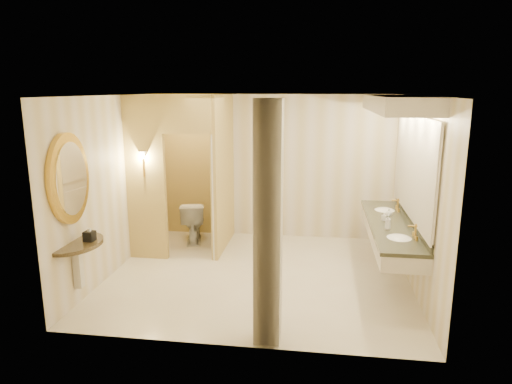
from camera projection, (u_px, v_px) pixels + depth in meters
floor at (258, 275)px, 7.00m from camera, size 4.50×4.50×0.00m
ceiling at (259, 96)px, 6.40m from camera, size 4.50×4.50×0.00m
wall_back at (273, 167)px, 8.63m from camera, size 4.50×0.02×2.70m
wall_front at (233, 230)px, 4.77m from camera, size 4.50×0.02×2.70m
wall_left at (114, 185)px, 7.00m from camera, size 0.02×4.00×2.70m
wall_right at (417, 194)px, 6.39m from camera, size 0.02×4.00×2.70m
toilet_closet at (201, 173)px, 7.78m from camera, size 1.50×1.55×2.70m
wall_sconce at (143, 157)px, 7.29m from camera, size 0.14×0.14×0.42m
vanity at (397, 172)px, 6.53m from camera, size 0.75×2.84×2.09m
console_shelf at (71, 207)px, 5.75m from camera, size 0.89×0.89×1.89m
pillar at (268, 226)px, 4.91m from camera, size 0.29×0.29×2.70m
tissue_box at (90, 236)px, 5.87m from camera, size 0.14×0.14×0.13m
toilet at (193, 221)px, 8.48m from camera, size 0.59×0.84×0.77m
soap_bottle_a at (384, 217)px, 6.78m from camera, size 0.07×0.07×0.12m
soap_bottle_b at (389, 212)px, 7.00m from camera, size 0.10×0.10×0.13m
soap_bottle_c at (388, 222)px, 6.35m from camera, size 0.10×0.10×0.21m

